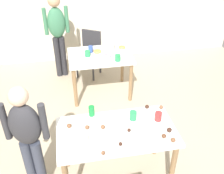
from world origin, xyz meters
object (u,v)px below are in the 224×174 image
Objects in this scene: person_girl_near at (27,134)px; mixing_bowl at (77,141)px; dining_table_near at (117,138)px; person_adult_far at (57,30)px; soda_can at (92,111)px; chair_far_table at (90,51)px; pitcher_far at (111,45)px; dining_table_far at (100,61)px.

mixing_bowl is at bearing -17.18° from person_girl_near.
dining_table_near is 2.67m from person_adult_far.
mixing_bowl is (-0.43, -0.11, 0.14)m from dining_table_near.
soda_can is (0.20, 0.41, 0.02)m from mixing_bowl.
chair_far_table is at bearing 70.24° from person_girl_near.
chair_far_table is 0.63× the size of person_girl_near.
person_adult_far reaches higher than chair_far_table.
person_girl_near reaches higher than soda_can.
pitcher_far reaches higher than dining_table_near.
person_girl_near is 0.88× the size of person_adult_far.
pitcher_far is at bearing 81.52° from dining_table_near.
pitcher_far is (0.71, 2.02, 0.09)m from mixing_bowl.
pitcher_far is (0.29, -0.64, 0.38)m from chair_far_table.
dining_table_far is 8.50× the size of soda_can.
person_adult_far is at bearing 102.52° from dining_table_near.
soda_can is (0.68, 0.26, -0.01)m from person_girl_near.
dining_table_near is 1.45× the size of chair_far_table.
chair_far_table reaches higher than mixing_bowl.
dining_table_far is 0.32m from pitcher_far.
pitcher_far reaches higher than dining_table_far.
dining_table_far is at bearing 75.09° from mixing_bowl.
chair_far_table is 7.13× the size of soda_can.
pitcher_far is at bearing 22.85° from dining_table_far.
person_girl_near reaches higher than mixing_bowl.
person_adult_far is 2.32m from soda_can.
dining_table_near is at bearing -52.80° from soda_can.
pitcher_far is (0.86, -0.68, -0.07)m from person_adult_far.
person_adult_far is at bearing 130.95° from dining_table_far.
person_adult_far is 2.71m from mixing_bowl.
chair_far_table reaches higher than dining_table_near.
dining_table_far is 4.76× the size of mixing_bowl.
mixing_bowl is (-0.42, -2.66, 0.29)m from chair_far_table.
mixing_bowl is (-0.52, -1.94, 0.15)m from dining_table_far.
person_adult_far is (-0.58, 2.59, 0.30)m from dining_table_near.
person_girl_near is at bearing -109.76° from chair_far_table.
person_girl_near is at bearing -119.26° from dining_table_far.
dining_table_far is 1.06m from person_adult_far.
person_adult_far is 12.85× the size of soda_can.
dining_table_far is at bearing 87.23° from dining_table_near.
pitcher_far is (0.51, 1.61, 0.06)m from soda_can.
soda_can is (-0.23, 0.30, 0.17)m from dining_table_near.
person_girl_near is 2.58m from person_adult_far.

